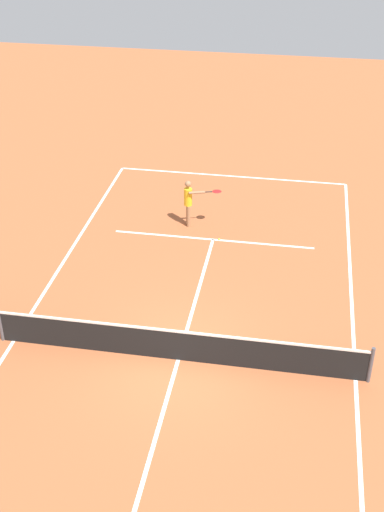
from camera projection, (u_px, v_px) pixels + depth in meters
The scene contains 5 objects.
ground_plane at pixel (178, 360), 17.55m from camera, with size 60.00×60.00×0.00m, color #AD5933.
court_lines at pixel (178, 359), 17.55m from camera, with size 9.21×23.06×0.01m.
tennis_net at pixel (178, 345), 17.29m from camera, with size 9.81×0.10×1.07m.
player_serving at pixel (190, 199), 23.17m from camera, with size 1.32×0.51×1.71m.
tennis_ball at pixel (219, 239), 22.80m from camera, with size 0.07×0.07×0.07m, color #CCE033.
Camera 1 is at (-2.66, 13.23, 11.55)m, focal length 47.08 mm.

